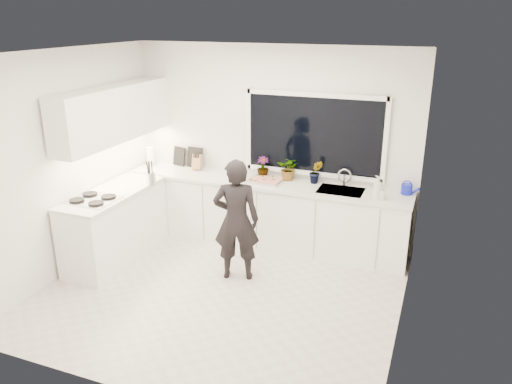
% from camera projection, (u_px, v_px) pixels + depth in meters
% --- Properties ---
extents(floor, '(4.00, 3.50, 0.02)m').
position_uv_depth(floor, '(221.00, 293.00, 5.81)').
color(floor, beige).
rests_on(floor, ground).
extents(wall_back, '(4.00, 0.02, 2.70)m').
position_uv_depth(wall_back, '(272.00, 145.00, 6.90)').
color(wall_back, white).
rests_on(wall_back, ground).
extents(wall_left, '(0.02, 3.50, 2.70)m').
position_uv_depth(wall_left, '(67.00, 164.00, 6.04)').
color(wall_left, white).
rests_on(wall_left, ground).
extents(wall_right, '(0.02, 3.50, 2.70)m').
position_uv_depth(wall_right, '(412.00, 208.00, 4.67)').
color(wall_right, white).
rests_on(wall_right, ground).
extents(ceiling, '(4.00, 3.50, 0.02)m').
position_uv_depth(ceiling, '(214.00, 52.00, 4.89)').
color(ceiling, white).
rests_on(ceiling, wall_back).
extents(window, '(1.80, 0.02, 1.00)m').
position_uv_depth(window, '(314.00, 135.00, 6.59)').
color(window, black).
rests_on(window, wall_back).
extents(base_cabinets_back, '(3.92, 0.58, 0.88)m').
position_uv_depth(base_cabinets_back, '(264.00, 214.00, 6.93)').
color(base_cabinets_back, white).
rests_on(base_cabinets_back, floor).
extents(base_cabinets_left, '(0.58, 1.60, 0.88)m').
position_uv_depth(base_cabinets_left, '(116.00, 226.00, 6.54)').
color(base_cabinets_left, white).
rests_on(base_cabinets_left, floor).
extents(countertop_back, '(3.94, 0.62, 0.04)m').
position_uv_depth(countertop_back, '(264.00, 183.00, 6.77)').
color(countertop_back, silver).
rests_on(countertop_back, base_cabinets_back).
extents(countertop_left, '(0.62, 1.60, 0.04)m').
position_uv_depth(countertop_left, '(112.00, 193.00, 6.38)').
color(countertop_left, silver).
rests_on(countertop_left, base_cabinets_left).
extents(upper_cabinets, '(0.34, 2.10, 0.70)m').
position_uv_depth(upper_cabinets, '(114.00, 114.00, 6.41)').
color(upper_cabinets, white).
rests_on(upper_cabinets, wall_left).
extents(sink, '(0.58, 0.42, 0.14)m').
position_uv_depth(sink, '(340.00, 194.00, 6.43)').
color(sink, silver).
rests_on(sink, countertop_back).
extents(faucet, '(0.03, 0.03, 0.22)m').
position_uv_depth(faucet, '(344.00, 178.00, 6.55)').
color(faucet, silver).
rests_on(faucet, countertop_back).
extents(stovetop, '(0.56, 0.48, 0.03)m').
position_uv_depth(stovetop, '(93.00, 199.00, 6.07)').
color(stovetop, black).
rests_on(stovetop, countertop_left).
extents(person, '(0.63, 0.51, 1.51)m').
position_uv_depth(person, '(236.00, 220.00, 5.91)').
color(person, black).
rests_on(person, floor).
extents(pizza_tray, '(0.48, 0.36, 0.03)m').
position_uv_depth(pizza_tray, '(265.00, 181.00, 6.73)').
color(pizza_tray, '#B4B4B8').
rests_on(pizza_tray, countertop_back).
extents(pizza, '(0.44, 0.32, 0.01)m').
position_uv_depth(pizza, '(265.00, 180.00, 6.72)').
color(pizza, red).
rests_on(pizza, pizza_tray).
extents(watering_can, '(0.18, 0.18, 0.13)m').
position_uv_depth(watering_can, '(407.00, 189.00, 6.26)').
color(watering_can, '#131CB6').
rests_on(watering_can, countertop_back).
extents(paper_towel_roll, '(0.14, 0.14, 0.26)m').
position_uv_depth(paper_towel_roll, '(151.00, 157.00, 7.44)').
color(paper_towel_roll, white).
rests_on(paper_towel_roll, countertop_back).
extents(knife_block, '(0.13, 0.10, 0.22)m').
position_uv_depth(knife_block, '(197.00, 162.00, 7.22)').
color(knife_block, '#A47B4C').
rests_on(knife_block, countertop_back).
extents(utensil_crock, '(0.16, 0.16, 0.16)m').
position_uv_depth(utensil_crock, '(151.00, 178.00, 6.64)').
color(utensil_crock, silver).
rests_on(utensil_crock, countertop_left).
extents(picture_frame_large, '(0.22, 0.08, 0.28)m').
position_uv_depth(picture_frame_large, '(179.00, 156.00, 7.42)').
color(picture_frame_large, black).
rests_on(picture_frame_large, countertop_back).
extents(picture_frame_small, '(0.25, 0.04, 0.30)m').
position_uv_depth(picture_frame_small, '(195.00, 157.00, 7.33)').
color(picture_frame_small, black).
rests_on(picture_frame_small, countertop_back).
extents(herb_plants, '(0.96, 0.26, 0.33)m').
position_uv_depth(herb_plants, '(289.00, 169.00, 6.75)').
color(herb_plants, '#26662D').
rests_on(herb_plants, countertop_back).
extents(soap_bottles, '(0.16, 0.16, 0.29)m').
position_uv_depth(soap_bottles, '(378.00, 189.00, 6.07)').
color(soap_bottles, '#D8BF66').
rests_on(soap_bottles, countertop_back).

